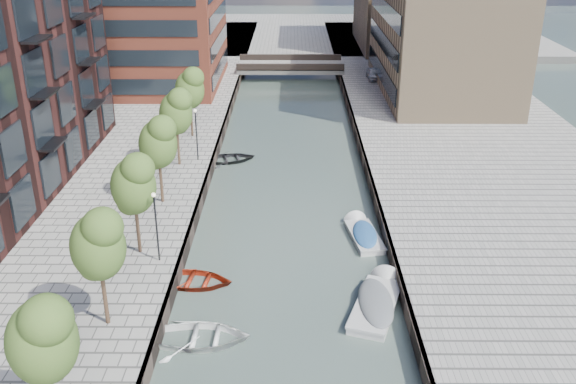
{
  "coord_description": "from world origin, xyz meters",
  "views": [
    {
      "loc": [
        0.23,
        -7.43,
        18.87
      ],
      "look_at": [
        0.0,
        27.88,
        3.5
      ],
      "focal_mm": 40.0,
      "sensor_mm": 36.0,
      "label": 1
    }
  ],
  "objects_px": {
    "tree_2": "(98,242)",
    "tree_5": "(176,110)",
    "tree_6": "(190,87)",
    "car": "(374,74)",
    "tree_3": "(133,182)",
    "sloop_2": "(194,284)",
    "motorboat_4": "(378,301)",
    "tree_4": "(158,141)",
    "sloop_3": "(200,341)",
    "bridge": "(290,66)",
    "motorboat_3": "(363,234)",
    "sloop_4": "(229,161)",
    "tree_1": "(42,337)"
  },
  "relations": [
    {
      "from": "tree_2",
      "to": "tree_5",
      "type": "height_order",
      "value": "same"
    },
    {
      "from": "tree_6",
      "to": "car",
      "type": "height_order",
      "value": "tree_6"
    },
    {
      "from": "tree_3",
      "to": "sloop_2",
      "type": "bearing_deg",
      "value": -30.01
    },
    {
      "from": "tree_2",
      "to": "motorboat_4",
      "type": "distance_m",
      "value": 14.51
    },
    {
      "from": "tree_4",
      "to": "sloop_3",
      "type": "relative_size",
      "value": 1.23
    },
    {
      "from": "tree_3",
      "to": "car",
      "type": "bearing_deg",
      "value": 66.39
    },
    {
      "from": "bridge",
      "to": "tree_5",
      "type": "distance_m",
      "value": 34.3
    },
    {
      "from": "tree_4",
      "to": "motorboat_3",
      "type": "distance_m",
      "value": 14.55
    },
    {
      "from": "tree_4",
      "to": "sloop_2",
      "type": "height_order",
      "value": "tree_4"
    },
    {
      "from": "tree_2",
      "to": "tree_6",
      "type": "height_order",
      "value": "same"
    },
    {
      "from": "bridge",
      "to": "tree_6",
      "type": "distance_m",
      "value": 27.63
    },
    {
      "from": "sloop_3",
      "to": "motorboat_3",
      "type": "bearing_deg",
      "value": -38.87
    },
    {
      "from": "tree_6",
      "to": "tree_2",
      "type": "bearing_deg",
      "value": -90.0
    },
    {
      "from": "tree_6",
      "to": "sloop_4",
      "type": "relative_size",
      "value": 1.36
    },
    {
      "from": "tree_2",
      "to": "car",
      "type": "bearing_deg",
      "value": 69.47
    },
    {
      "from": "tree_3",
      "to": "tree_5",
      "type": "bearing_deg",
      "value": 90.0
    },
    {
      "from": "tree_2",
      "to": "motorboat_4",
      "type": "xyz_separation_m",
      "value": [
        13.24,
        3.07,
        -5.08
      ]
    },
    {
      "from": "tree_2",
      "to": "tree_3",
      "type": "xyz_separation_m",
      "value": [
        0.0,
        7.0,
        0.0
      ]
    },
    {
      "from": "car",
      "to": "tree_5",
      "type": "bearing_deg",
      "value": -124.62
    },
    {
      "from": "tree_1",
      "to": "sloop_3",
      "type": "bearing_deg",
      "value": 57.71
    },
    {
      "from": "sloop_2",
      "to": "sloop_3",
      "type": "relative_size",
      "value": 0.9
    },
    {
      "from": "tree_1",
      "to": "tree_4",
      "type": "relative_size",
      "value": 1.0
    },
    {
      "from": "tree_3",
      "to": "car",
      "type": "height_order",
      "value": "tree_3"
    },
    {
      "from": "sloop_4",
      "to": "car",
      "type": "relative_size",
      "value": 1.13
    },
    {
      "from": "tree_2",
      "to": "tree_3",
      "type": "relative_size",
      "value": 1.0
    },
    {
      "from": "bridge",
      "to": "motorboat_4",
      "type": "distance_m",
      "value": 51.17
    },
    {
      "from": "sloop_3",
      "to": "motorboat_3",
      "type": "relative_size",
      "value": 0.99
    },
    {
      "from": "tree_1",
      "to": "car",
      "type": "relative_size",
      "value": 1.53
    },
    {
      "from": "car",
      "to": "sloop_3",
      "type": "bearing_deg",
      "value": -107.22
    },
    {
      "from": "tree_3",
      "to": "sloop_4",
      "type": "relative_size",
      "value": 1.36
    },
    {
      "from": "tree_5",
      "to": "motorboat_3",
      "type": "relative_size",
      "value": 1.22
    },
    {
      "from": "tree_1",
      "to": "tree_3",
      "type": "height_order",
      "value": "same"
    },
    {
      "from": "tree_6",
      "to": "motorboat_3",
      "type": "distance_m",
      "value": 22.28
    },
    {
      "from": "tree_2",
      "to": "tree_1",
      "type": "bearing_deg",
      "value": -90.0
    },
    {
      "from": "tree_4",
      "to": "sloop_3",
      "type": "bearing_deg",
      "value": -72.86
    },
    {
      "from": "tree_4",
      "to": "tree_1",
      "type": "bearing_deg",
      "value": -90.0
    },
    {
      "from": "sloop_4",
      "to": "car",
      "type": "bearing_deg",
      "value": -46.32
    },
    {
      "from": "tree_2",
      "to": "sloop_4",
      "type": "xyz_separation_m",
      "value": [
        3.54,
        24.32,
        -5.31
      ]
    },
    {
      "from": "tree_6",
      "to": "tree_3",
      "type": "bearing_deg",
      "value": -90.0
    },
    {
      "from": "tree_5",
      "to": "car",
      "type": "relative_size",
      "value": 1.53
    },
    {
      "from": "tree_1",
      "to": "sloop_4",
      "type": "bearing_deg",
      "value": 83.56
    },
    {
      "from": "motorboat_4",
      "to": "car",
      "type": "distance_m",
      "value": 46.11
    },
    {
      "from": "tree_2",
      "to": "tree_4",
      "type": "height_order",
      "value": "same"
    },
    {
      "from": "bridge",
      "to": "tree_3",
      "type": "bearing_deg",
      "value": -100.25
    },
    {
      "from": "tree_1",
      "to": "sloop_3",
      "type": "relative_size",
      "value": 1.23
    },
    {
      "from": "sloop_2",
      "to": "car",
      "type": "bearing_deg",
      "value": -11.9
    },
    {
      "from": "sloop_4",
      "to": "motorboat_4",
      "type": "height_order",
      "value": "motorboat_4"
    },
    {
      "from": "tree_6",
      "to": "sloop_4",
      "type": "height_order",
      "value": "tree_6"
    },
    {
      "from": "tree_2",
      "to": "sloop_4",
      "type": "distance_m",
      "value": 25.14
    },
    {
      "from": "tree_6",
      "to": "sloop_3",
      "type": "distance_m",
      "value": 28.94
    }
  ]
}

